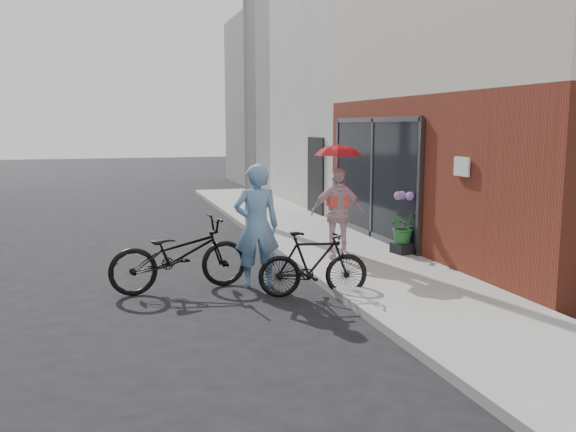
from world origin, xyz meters
name	(u,v)px	position (x,y,z in m)	size (l,w,h in m)	color
ground	(272,298)	(0.00, 0.00, 0.00)	(80.00, 80.00, 0.00)	black
sidewalk	(353,257)	(2.10, 2.00, 0.06)	(2.20, 24.00, 0.12)	gray
curb	(293,261)	(0.94, 2.00, 0.06)	(0.12, 24.00, 0.12)	#9E9E99
plaster_building	(420,91)	(7.20, 9.00, 3.50)	(8.00, 6.00, 7.00)	silver
east_building_far	(337,100)	(7.20, 16.00, 3.50)	(8.00, 8.00, 7.00)	gray
utility_pole	(250,81)	(1.10, 6.00, 3.50)	(0.28, 0.28, 7.00)	#9E9E99
officer	(257,226)	(-0.05, 0.68, 0.95)	(0.69, 0.45, 1.90)	#6F9DC6
bike_left	(179,255)	(-1.21, 0.81, 0.55)	(0.73, 2.09, 1.10)	black
bike_right	(313,264)	(0.60, -0.07, 0.48)	(0.45, 1.60, 0.96)	black
kimono_woman	(337,213)	(1.68, 1.77, 0.93)	(0.94, 0.39, 1.61)	beige
parasol	(338,148)	(1.68, 1.77, 2.07)	(0.78, 0.78, 0.68)	red
planter	(403,248)	(3.00, 1.78, 0.21)	(0.36, 0.36, 0.19)	black
potted_plant	(404,226)	(3.00, 1.78, 0.62)	(0.56, 0.49, 0.63)	#296631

